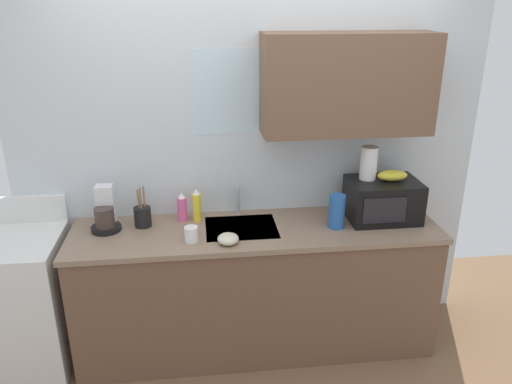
{
  "coord_description": "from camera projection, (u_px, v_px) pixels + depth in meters",
  "views": [
    {
      "loc": [
        -0.35,
        -2.92,
        2.3
      ],
      "look_at": [
        0.0,
        0.0,
        1.15
      ],
      "focal_mm": 35.26,
      "sensor_mm": 36.0,
      "label": 1
    }
  ],
  "objects": [
    {
      "name": "microwave",
      "position": [
        383.0,
        200.0,
        3.34
      ],
      "size": [
        0.46,
        0.35,
        0.27
      ],
      "color": "black",
      "rests_on": "counter_unit"
    },
    {
      "name": "stove_range",
      "position": [
        20.0,
        302.0,
        3.24
      ],
      "size": [
        0.6,
        0.6,
        1.08
      ],
      "color": "white",
      "rests_on": "ground"
    },
    {
      "name": "cereal_canister",
      "position": [
        337.0,
        211.0,
        3.22
      ],
      "size": [
        0.1,
        0.1,
        0.22
      ],
      "primitive_type": "cylinder",
      "color": "#2659A5",
      "rests_on": "counter_unit"
    },
    {
      "name": "coffee_maker",
      "position": [
        105.0,
        214.0,
        3.21
      ],
      "size": [
        0.19,
        0.21,
        0.28
      ],
      "color": "black",
      "rests_on": "counter_unit"
    },
    {
      "name": "dish_soap_bottle_yellow",
      "position": [
        197.0,
        206.0,
        3.32
      ],
      "size": [
        0.06,
        0.06,
        0.23
      ],
      "color": "yellow",
      "rests_on": "counter_unit"
    },
    {
      "name": "utensil_crock",
      "position": [
        143.0,
        216.0,
        3.26
      ],
      "size": [
        0.11,
        0.11,
        0.28
      ],
      "color": "black",
      "rests_on": "counter_unit"
    },
    {
      "name": "mug_white",
      "position": [
        191.0,
        234.0,
        3.06
      ],
      "size": [
        0.08,
        0.08,
        0.09
      ],
      "primitive_type": "cylinder",
      "color": "white",
      "rests_on": "counter_unit"
    },
    {
      "name": "kitchen_wall_assembly",
      "position": [
        269.0,
        145.0,
        3.38
      ],
      "size": [
        3.15,
        0.42,
        2.5
      ],
      "color": "silver",
      "rests_on": "ground"
    },
    {
      "name": "sink_faucet",
      "position": [
        238.0,
        200.0,
        3.43
      ],
      "size": [
        0.03,
        0.03,
        0.2
      ],
      "primitive_type": "cylinder",
      "color": "#B2B5BA",
      "rests_on": "counter_unit"
    },
    {
      "name": "paper_towel_roll",
      "position": [
        369.0,
        163.0,
        3.29
      ],
      "size": [
        0.11,
        0.11,
        0.22
      ],
      "primitive_type": "cylinder",
      "color": "white",
      "rests_on": "microwave"
    },
    {
      "name": "counter_unit",
      "position": [
        256.0,
        287.0,
        3.41
      ],
      "size": [
        2.38,
        0.63,
        0.9
      ],
      "color": "brown",
      "rests_on": "ground"
    },
    {
      "name": "small_bowl",
      "position": [
        228.0,
        239.0,
        3.03
      ],
      "size": [
        0.13,
        0.13,
        0.06
      ],
      "primitive_type": "ellipsoid",
      "color": "beige",
      "rests_on": "counter_unit"
    },
    {
      "name": "banana_bunch",
      "position": [
        392.0,
        175.0,
        3.29
      ],
      "size": [
        0.2,
        0.11,
        0.07
      ],
      "primitive_type": "ellipsoid",
      "color": "gold",
      "rests_on": "microwave"
    },
    {
      "name": "dish_soap_bottle_pink",
      "position": [
        182.0,
        207.0,
        3.34
      ],
      "size": [
        0.07,
        0.07,
        0.2
      ],
      "color": "#E55999",
      "rests_on": "counter_unit"
    }
  ]
}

